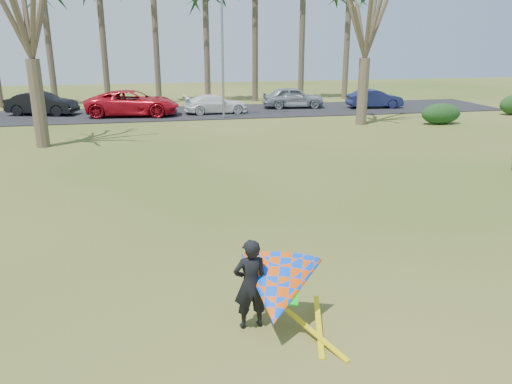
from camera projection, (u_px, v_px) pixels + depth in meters
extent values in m
plane|color=#254D10|center=(273.00, 259.00, 12.15)|extent=(100.00, 100.00, 0.00)
cube|color=black|center=(190.00, 113.00, 35.51)|extent=(46.00, 7.00, 0.06)
cylinder|color=brown|center=(49.00, 46.00, 37.83)|extent=(0.48, 0.48, 9.00)
cylinder|color=#4A392C|center=(103.00, 42.00, 38.51)|extent=(0.48, 0.48, 9.70)
cylinder|color=#47392A|center=(156.00, 37.00, 39.19)|extent=(0.48, 0.48, 10.40)
cylinder|color=#4B3A2D|center=(207.00, 46.00, 40.18)|extent=(0.48, 0.48, 9.00)
cylinder|color=#453629|center=(255.00, 41.00, 40.86)|extent=(0.48, 0.48, 9.70)
cylinder|color=#453929|center=(302.00, 37.00, 41.54)|extent=(0.48, 0.48, 10.40)
cylinder|color=#48392B|center=(347.00, 45.00, 42.53)|extent=(0.48, 0.48, 9.00)
cylinder|color=#4C3E2D|center=(38.00, 104.00, 23.98)|extent=(0.64, 0.64, 4.20)
cylinder|color=brown|center=(363.00, 92.00, 30.34)|extent=(0.64, 0.64, 3.99)
cylinder|color=gray|center=(223.00, 56.00, 31.92)|extent=(0.16, 0.16, 8.00)
ellipsoid|color=#143814|center=(441.00, 114.00, 30.83)|extent=(2.58, 1.17, 1.29)
imported|color=black|center=(42.00, 104.00, 34.09)|extent=(4.94, 2.84, 1.54)
imported|color=red|center=(133.00, 103.00, 33.72)|extent=(6.47, 3.62, 1.71)
imported|color=white|center=(216.00, 104.00, 34.92)|extent=(4.52, 2.07, 1.28)
imported|color=#91969D|center=(293.00, 97.00, 37.56)|extent=(4.70, 2.16, 1.56)
imported|color=#181E49|center=(375.00, 99.00, 37.56)|extent=(4.22, 1.69, 1.36)
imported|color=black|center=(250.00, 284.00, 9.07)|extent=(0.66, 0.46, 1.74)
cone|color=#054AEF|center=(278.00, 289.00, 8.93)|extent=(2.13, 2.39, 2.02)
cube|color=#0CBF19|center=(285.00, 293.00, 8.89)|extent=(0.62, 0.60, 0.24)
cube|color=yellow|center=(312.00, 337.00, 8.96)|extent=(0.85, 1.66, 0.28)
cube|color=yellow|center=(319.00, 330.00, 9.18)|extent=(0.56, 1.76, 0.22)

